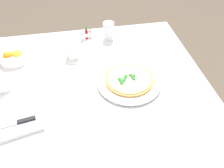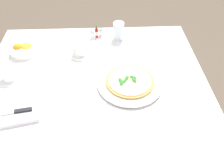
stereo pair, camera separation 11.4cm
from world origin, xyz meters
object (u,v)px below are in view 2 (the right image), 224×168
at_px(pepper_shaker, 101,33).
at_px(pizza_plate, 130,83).
at_px(dinner_knife, 11,112).
at_px(hot_sauce_bottle, 97,32).
at_px(coffee_cup_right_edge, 9,76).
at_px(salt_shaker, 92,34).
at_px(citrus_bowl, 23,49).
at_px(coffee_cup_left_edge, 80,51).
at_px(water_glass_far_left, 119,32).
at_px(pizza, 130,81).
at_px(napkin_folded, 13,114).

bearing_deg(pepper_shaker, pizza_plate, 106.99).
bearing_deg(dinner_knife, hot_sauce_bottle, -130.21).
height_order(pizza_plate, coffee_cup_right_edge, coffee_cup_right_edge).
height_order(pizza_plate, hot_sauce_bottle, hot_sauce_bottle).
bearing_deg(dinner_knife, salt_shaker, -128.65).
xyz_separation_m(pizza_plate, citrus_bowl, (0.59, -0.29, 0.02)).
distance_m(coffee_cup_left_edge, water_glass_far_left, 0.28).
bearing_deg(pepper_shaker, coffee_cup_right_edge, 39.31).
bearing_deg(hot_sauce_bottle, pepper_shaker, -160.35).
bearing_deg(pizza, salt_shaker, -65.81).
xyz_separation_m(coffee_cup_left_edge, citrus_bowl, (0.32, -0.03, -0.00)).
distance_m(water_glass_far_left, hot_sauce_bottle, 0.14).
relative_size(pizza_plate, water_glass_far_left, 3.05).
xyz_separation_m(citrus_bowl, hot_sauce_bottle, (-0.42, -0.15, 0.01)).
bearing_deg(coffee_cup_left_edge, pizza, 135.36).
xyz_separation_m(dinner_knife, citrus_bowl, (0.05, -0.46, 0.00)).
xyz_separation_m(water_glass_far_left, pepper_shaker, (0.11, -0.03, -0.02)).
relative_size(coffee_cup_right_edge, coffee_cup_left_edge, 1.02).
height_order(water_glass_far_left, salt_shaker, water_glass_far_left).
bearing_deg(coffee_cup_right_edge, dinner_knife, 107.26).
relative_size(dinner_knife, salt_shaker, 3.48).
height_order(coffee_cup_right_edge, napkin_folded, coffee_cup_right_edge).
distance_m(pizza_plate, salt_shaker, 0.47).
xyz_separation_m(coffee_cup_left_edge, hot_sauce_bottle, (-0.10, -0.18, 0.01)).
bearing_deg(water_glass_far_left, salt_shaker, -3.67).
xyz_separation_m(napkin_folded, citrus_bowl, (0.06, -0.46, 0.02)).
distance_m(pizza_plate, pizza, 0.01).
distance_m(coffee_cup_right_edge, water_glass_far_left, 0.68).
distance_m(water_glass_far_left, napkin_folded, 0.78).
bearing_deg(water_glass_far_left, pizza_plate, 94.07).
xyz_separation_m(water_glass_far_left, dinner_knife, (0.50, 0.59, -0.02)).
xyz_separation_m(coffee_cup_left_edge, pepper_shaker, (-0.12, -0.19, -0.00)).
bearing_deg(pizza_plate, hot_sauce_bottle, -69.38).
bearing_deg(dinner_knife, water_glass_far_left, -139.59).
height_order(pizza_plate, dinner_knife, dinner_knife).
relative_size(water_glass_far_left, citrus_bowl, 0.71).
bearing_deg(pepper_shaker, coffee_cup_left_edge, 57.11).
distance_m(napkin_folded, hot_sauce_bottle, 0.71).
distance_m(citrus_bowl, salt_shaker, 0.42).
relative_size(dinner_knife, hot_sauce_bottle, 2.36).
xyz_separation_m(pizza_plate, pizza, (0.00, 0.00, 0.01)).
bearing_deg(citrus_bowl, pepper_shaker, -160.28).
xyz_separation_m(water_glass_far_left, citrus_bowl, (0.56, 0.13, -0.02)).
bearing_deg(hot_sauce_bottle, salt_shaker, 19.65).
relative_size(coffee_cup_left_edge, napkin_folded, 0.54).
distance_m(pizza_plate, coffee_cup_left_edge, 0.37).
relative_size(pizza, napkin_folded, 0.99).
height_order(citrus_bowl, salt_shaker, citrus_bowl).
bearing_deg(hot_sauce_bottle, coffee_cup_right_edge, 40.30).
distance_m(pizza, hot_sauce_bottle, 0.47).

